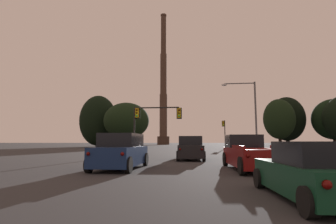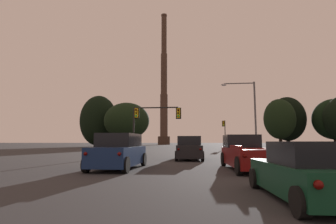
{
  "view_description": "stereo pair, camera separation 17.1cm",
  "coord_description": "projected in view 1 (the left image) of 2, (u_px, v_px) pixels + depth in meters",
  "views": [
    {
      "loc": [
        0.45,
        0.47,
        1.43
      ],
      "look_at": [
        -4.55,
        48.48,
        6.9
      ],
      "focal_mm": 28.0,
      "sensor_mm": 36.0,
      "label": 1
    },
    {
      "loc": [
        0.62,
        0.49,
        1.43
      ],
      "look_at": [
        -4.55,
        48.48,
        6.9
      ],
      "focal_mm": 28.0,
      "sensor_mm": 36.0,
      "label": 2
    }
  ],
  "objects": [
    {
      "name": "hatchback_right_lane_third",
      "position": [
        313.0,
        173.0,
        6.42
      ],
      "size": [
        2.06,
        4.17,
        1.44
      ],
      "rotation": [
        0.0,
        0.0,
        0.04
      ],
      "color": "#0F3823",
      "rests_on": "ground_plane"
    },
    {
      "name": "suv_center_lane_front",
      "position": [
        190.0,
        148.0,
        21.0
      ],
      "size": [
        2.29,
        4.97,
        1.86
      ],
      "rotation": [
        0.0,
        0.0,
        0.04
      ],
      "color": "black",
      "rests_on": "ground_plane"
    },
    {
      "name": "smokestack",
      "position": [
        163.0,
        92.0,
        125.07
      ],
      "size": [
        5.67,
        5.67,
        63.89
      ],
      "color": "#3C2B22",
      "rests_on": "ground_plane"
    },
    {
      "name": "treeline_far_left",
      "position": [
        287.0,
        119.0,
        74.68
      ],
      "size": [
        10.12,
        9.11,
        14.15
      ],
      "color": "black",
      "rests_on": "ground_plane"
    },
    {
      "name": "treeline_far_right",
      "position": [
        98.0,
        121.0,
        73.89
      ],
      "size": [
        10.37,
        9.33,
        14.43
      ],
      "color": "black",
      "rests_on": "ground_plane"
    },
    {
      "name": "traffic_light_overhead_left",
      "position": [
        151.0,
        118.0,
        28.93
      ],
      "size": [
        5.46,
        0.5,
        5.28
      ],
      "color": "black",
      "rests_on": "ground_plane"
    },
    {
      "name": "pickup_truck_right_lane_second",
      "position": [
        250.0,
        154.0,
        13.65
      ],
      "size": [
        2.41,
        5.58,
        1.82
      ],
      "rotation": [
        0.0,
        0.0,
        0.05
      ],
      "color": "maroon",
      "rests_on": "ground_plane"
    },
    {
      "name": "suv_left_lane_second",
      "position": [
        121.0,
        152.0,
        13.95
      ],
      "size": [
        2.15,
        4.92,
        1.86
      ],
      "rotation": [
        0.0,
        0.0,
        -0.01
      ],
      "color": "navy",
      "rests_on": "ground_plane"
    },
    {
      "name": "street_lamp",
      "position": [
        250.0,
        109.0,
        29.6
      ],
      "size": [
        3.84,
        0.36,
        8.23
      ],
      "color": "#56565B",
      "rests_on": "ground_plane"
    },
    {
      "name": "traffic_light_far_right",
      "position": [
        224.0,
        130.0,
        56.08
      ],
      "size": [
        0.78,
        0.5,
        5.97
      ],
      "color": "black",
      "rests_on": "ground_plane"
    },
    {
      "name": "treeline_center_right",
      "position": [
        279.0,
        119.0,
        68.44
      ],
      "size": [
        8.05,
        7.24,
        12.58
      ],
      "color": "black",
      "rests_on": "ground_plane"
    },
    {
      "name": "treeline_left_mid",
      "position": [
        126.0,
        121.0,
        68.38
      ],
      "size": [
        11.88,
        10.7,
        11.59
      ],
      "color": "black",
      "rests_on": "ground_plane"
    },
    {
      "name": "treeline_center_left",
      "position": [
        334.0,
        119.0,
        68.89
      ],
      "size": [
        11.0,
        9.9,
        12.68
      ],
      "color": "black",
      "rests_on": "ground_plane"
    }
  ]
}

